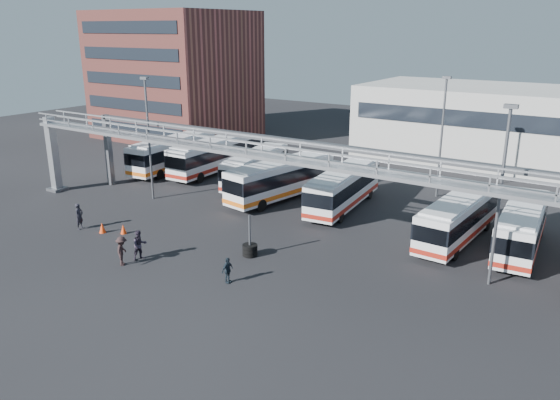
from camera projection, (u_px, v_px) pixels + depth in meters
The scene contains 20 objects.
ground at pixel (247, 278), 31.89m from camera, with size 140.00×140.00×0.00m, color black.
gantry at pixel (300, 166), 34.89m from camera, with size 51.40×5.15×7.10m.
apartment_building at pixel (175, 75), 71.22m from camera, with size 18.00×15.00×16.00m, color brown.
light_pole_left at pixel (148, 132), 44.95m from camera, with size 0.70×0.35×10.21m.
light_pole_mid at pixel (501, 188), 29.39m from camera, with size 0.70×0.35×10.21m.
light_pole_back at pixel (442, 131), 45.52m from camera, with size 0.70×0.35×10.21m.
bus_0 at pixel (173, 152), 55.38m from camera, with size 3.44×11.27×3.37m.
bus_1 at pixel (213, 155), 54.29m from camera, with size 3.04×11.26×3.39m.
bus_2 at pixel (256, 166), 50.44m from camera, with size 4.18×10.37×3.07m.
bus_3 at pixel (281, 178), 46.00m from camera, with size 4.44×11.26×3.34m.
bus_4 at pixel (344, 187), 43.67m from camera, with size 3.56×10.82×3.22m.
bus_6 at pixel (458, 217), 36.86m from camera, with size 2.92×10.34×3.11m.
bus_7 at pixel (522, 226), 35.33m from camera, with size 3.10×10.24×3.07m.
pedestrian_a at pixel (79, 216), 39.36m from camera, with size 0.70×0.46×1.93m, color black.
pedestrian_b at pixel (140, 245), 34.16m from camera, with size 0.94×0.73×1.93m, color #2B2432.
pedestrian_c at pixel (122, 251), 33.36m from camera, with size 1.20×0.69×1.85m, color black.
pedestrian_d at pixel (228, 270), 31.07m from camera, with size 0.90×0.38×1.54m, color #19232D.
cone_left at pixel (123, 229), 38.63m from camera, with size 0.43×0.43×0.69m, color #E93B0C.
cone_right at pixel (102, 228), 38.80m from camera, with size 0.47×0.47×0.75m, color #E93B0C.
tire_stack at pixel (250, 249), 34.85m from camera, with size 0.96×0.96×2.76m.
Camera 1 is at (17.67, -23.10, 13.99)m, focal length 35.00 mm.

